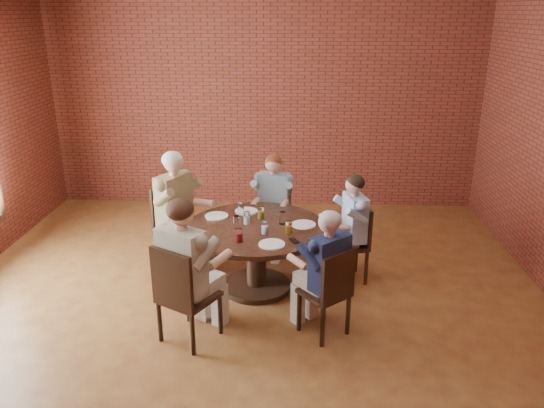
{
  "coord_description": "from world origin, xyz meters",
  "views": [
    {
      "loc": [
        0.5,
        -4.53,
        2.92
      ],
      "look_at": [
        0.24,
        1.0,
        0.89
      ],
      "focal_mm": 35.0,
      "sensor_mm": 36.0,
      "label": 1
    }
  ],
  "objects_px": {
    "diner_a": "(349,229)",
    "diner_b": "(273,205)",
    "chair_e": "(330,290)",
    "smartphone": "(294,240)",
    "chair_c": "(174,223)",
    "diner_d": "(187,271)",
    "diner_c": "(179,210)",
    "dining_table": "(256,245)",
    "chair_a": "(355,240)",
    "chair_b": "(274,214)",
    "chair_d": "(182,292)",
    "diner_e": "(325,274)"
  },
  "relations": [
    {
      "from": "chair_b",
      "to": "chair_e",
      "type": "xyz_separation_m",
      "value": [
        0.6,
        -1.91,
        -0.0
      ]
    },
    {
      "from": "chair_a",
      "to": "chair_c",
      "type": "relative_size",
      "value": 0.91
    },
    {
      "from": "diner_a",
      "to": "chair_c",
      "type": "height_order",
      "value": "diner_a"
    },
    {
      "from": "chair_a",
      "to": "diner_a",
      "type": "xyz_separation_m",
      "value": [
        -0.07,
        -0.02,
        0.14
      ]
    },
    {
      "from": "chair_e",
      "to": "diner_e",
      "type": "distance_m",
      "value": 0.16
    },
    {
      "from": "diner_a",
      "to": "chair_b",
      "type": "xyz_separation_m",
      "value": [
        -0.88,
        0.77,
        -0.13
      ]
    },
    {
      "from": "chair_b",
      "to": "chair_d",
      "type": "xyz_separation_m",
      "value": [
        -0.75,
        -2.08,
        0.03
      ]
    },
    {
      "from": "diner_a",
      "to": "diner_b",
      "type": "bearing_deg",
      "value": -142.25
    },
    {
      "from": "diner_b",
      "to": "chair_d",
      "type": "distance_m",
      "value": 2.14
    },
    {
      "from": "chair_d",
      "to": "chair_e",
      "type": "height_order",
      "value": "chair_d"
    },
    {
      "from": "dining_table",
      "to": "smartphone",
      "type": "height_order",
      "value": "smartphone"
    },
    {
      "from": "chair_d",
      "to": "diner_d",
      "type": "distance_m",
      "value": 0.2
    },
    {
      "from": "diner_d",
      "to": "diner_e",
      "type": "height_order",
      "value": "diner_d"
    },
    {
      "from": "diner_a",
      "to": "chair_b",
      "type": "height_order",
      "value": "diner_a"
    },
    {
      "from": "diner_c",
      "to": "dining_table",
      "type": "bearing_deg",
      "value": -90.0
    },
    {
      "from": "diner_b",
      "to": "chair_d",
      "type": "relative_size",
      "value": 1.31
    },
    {
      "from": "diner_d",
      "to": "smartphone",
      "type": "bearing_deg",
      "value": -118.53
    },
    {
      "from": "dining_table",
      "to": "chair_b",
      "type": "distance_m",
      "value": 1.04
    },
    {
      "from": "chair_e",
      "to": "dining_table",
      "type": "bearing_deg",
      "value": -90.0
    },
    {
      "from": "diner_b",
      "to": "diner_d",
      "type": "height_order",
      "value": "diner_d"
    },
    {
      "from": "chair_a",
      "to": "diner_d",
      "type": "height_order",
      "value": "diner_d"
    },
    {
      "from": "diner_d",
      "to": "diner_e",
      "type": "bearing_deg",
      "value": -143.94
    },
    {
      "from": "chair_c",
      "to": "chair_d",
      "type": "bearing_deg",
      "value": -135.19
    },
    {
      "from": "chair_b",
      "to": "chair_c",
      "type": "height_order",
      "value": "chair_c"
    },
    {
      "from": "diner_e",
      "to": "diner_a",
      "type": "bearing_deg",
      "value": -146.98
    },
    {
      "from": "diner_b",
      "to": "chair_e",
      "type": "distance_m",
      "value": 1.94
    },
    {
      "from": "chair_c",
      "to": "diner_d",
      "type": "relative_size",
      "value": 0.7
    },
    {
      "from": "smartphone",
      "to": "chair_e",
      "type": "bearing_deg",
      "value": -80.0
    },
    {
      "from": "chair_a",
      "to": "diner_b",
      "type": "bearing_deg",
      "value": -139.42
    },
    {
      "from": "diner_c",
      "to": "diner_d",
      "type": "distance_m",
      "value": 1.57
    },
    {
      "from": "chair_a",
      "to": "diner_e",
      "type": "distance_m",
      "value": 1.18
    },
    {
      "from": "chair_a",
      "to": "chair_b",
      "type": "relative_size",
      "value": 0.99
    },
    {
      "from": "chair_a",
      "to": "diner_e",
      "type": "bearing_deg",
      "value": -33.96
    },
    {
      "from": "chair_e",
      "to": "smartphone",
      "type": "relative_size",
      "value": 6.47
    },
    {
      "from": "dining_table",
      "to": "chair_a",
      "type": "relative_size",
      "value": 1.7
    },
    {
      "from": "diner_d",
      "to": "chair_b",
      "type": "bearing_deg",
      "value": -79.67
    },
    {
      "from": "diner_a",
      "to": "chair_c",
      "type": "bearing_deg",
      "value": -113.45
    },
    {
      "from": "diner_a",
      "to": "diner_d",
      "type": "bearing_deg",
      "value": -66.34
    },
    {
      "from": "chair_a",
      "to": "smartphone",
      "type": "height_order",
      "value": "chair_a"
    },
    {
      "from": "chair_a",
      "to": "smartphone",
      "type": "bearing_deg",
      "value": -60.85
    },
    {
      "from": "diner_a",
      "to": "diner_e",
      "type": "height_order",
      "value": "diner_e"
    },
    {
      "from": "chair_d",
      "to": "diner_d",
      "type": "height_order",
      "value": "diner_d"
    },
    {
      "from": "diner_c",
      "to": "chair_e",
      "type": "xyz_separation_m",
      "value": [
        1.7,
        -1.43,
        -0.21
      ]
    },
    {
      "from": "dining_table",
      "to": "diner_d",
      "type": "distance_m",
      "value": 1.13
    },
    {
      "from": "chair_d",
      "to": "chair_e",
      "type": "xyz_separation_m",
      "value": [
        1.35,
        0.17,
        -0.03
      ]
    },
    {
      "from": "chair_a",
      "to": "chair_b",
      "type": "height_order",
      "value": "chair_b"
    },
    {
      "from": "chair_b",
      "to": "diner_e",
      "type": "xyz_separation_m",
      "value": [
        0.55,
        -1.86,
        0.13
      ]
    },
    {
      "from": "diner_a",
      "to": "dining_table",
      "type": "bearing_deg",
      "value": -90.0
    },
    {
      "from": "dining_table",
      "to": "smartphone",
      "type": "distance_m",
      "value": 0.6
    },
    {
      "from": "dining_table",
      "to": "diner_a",
      "type": "distance_m",
      "value": 1.06
    }
  ]
}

